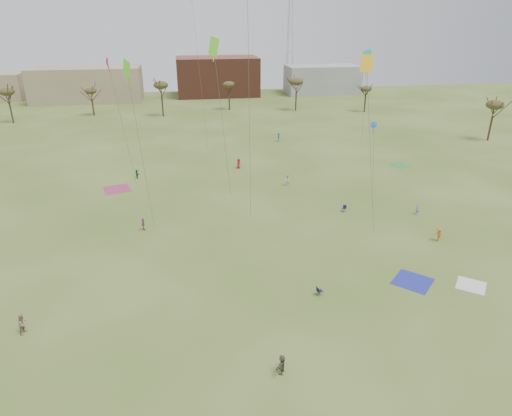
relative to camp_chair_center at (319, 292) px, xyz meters
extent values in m
plane|color=#44591C|center=(-4.59, -3.39, -0.26)|extent=(260.00, 260.00, 0.00)
imported|color=#96745F|center=(-25.51, -1.25, 0.64)|extent=(0.95, 1.06, 1.79)
imported|color=brown|center=(-5.61, -9.09, 0.53)|extent=(1.14, 1.50, 1.58)
imported|color=#B46B21|center=(16.73, 8.27, 0.57)|extent=(0.73, 1.13, 1.65)
imported|color=#678BAC|center=(17.98, 15.62, 0.50)|extent=(0.64, 0.51, 1.51)
imported|color=#983F7A|center=(-17.14, 16.77, 0.50)|extent=(0.45, 0.92, 1.51)
imported|color=silver|center=(3.70, 28.98, 0.65)|extent=(0.94, 0.77, 1.83)
imported|color=#246E34|center=(-19.41, 36.22, 0.47)|extent=(1.04, 1.40, 1.47)
imported|color=maroon|center=(-2.67, 38.63, 0.61)|extent=(0.97, 1.00, 1.73)
imported|color=#204E94|center=(7.77, 54.86, 0.65)|extent=(0.72, 1.20, 1.83)
cube|color=#242F9F|center=(9.71, 0.70, -0.26)|extent=(4.77, 4.77, 0.03)
cube|color=white|center=(14.95, -0.90, -0.26)|extent=(3.61, 3.61, 0.03)
cube|color=#A9345C|center=(-22.08, 31.63, -0.26)|extent=(4.55, 4.55, 0.03)
cube|color=#348F3F|center=(25.48, 35.73, -0.26)|extent=(3.68, 3.68, 0.03)
cube|color=#131734|center=(0.02, 0.01, 0.16)|extent=(0.62, 0.62, 0.04)
cube|color=#131734|center=(-0.20, -0.06, 0.39)|extent=(0.26, 0.52, 0.44)
cube|color=#141937|center=(8.86, 18.08, 0.16)|extent=(0.71, 0.71, 0.04)
cube|color=#141937|center=(9.02, 18.24, 0.39)|extent=(0.44, 0.45, 0.44)
cube|color=gold|center=(6.97, 10.57, 19.37)|extent=(0.90, 0.90, 1.77)
cube|color=gold|center=(6.97, 10.57, 18.75)|extent=(0.08, 0.08, 1.60)
cylinder|color=#4C4C51|center=(8.32, 10.45, 10.00)|extent=(2.74, 0.28, 18.73)
cylinder|color=#4C4C51|center=(-8.03, 50.71, 14.19)|extent=(1.56, 4.49, 27.11)
cone|color=#B61329|center=(-20.80, 29.56, 18.33)|extent=(0.98, 0.07, 0.98)
cube|color=#B61329|center=(-20.80, 29.56, 17.71)|extent=(0.08, 0.08, 1.61)
cylinder|color=#4C4C51|center=(-19.91, 30.09, 9.49)|extent=(1.83, 1.11, 17.70)
cone|color=blue|center=(16.10, 27.54, 9.05)|extent=(0.97, 0.07, 0.97)
cube|color=blue|center=(16.10, 27.54, 8.43)|extent=(0.08, 0.08, 1.59)
cylinder|color=#4C4C51|center=(16.26, 26.89, 4.85)|extent=(0.38, 1.35, 8.42)
cube|color=#1AA085|center=(20.96, 43.87, 17.32)|extent=(1.08, 1.08, 2.13)
cube|color=#1AA085|center=(20.96, 43.87, 16.57)|extent=(0.08, 0.08, 1.92)
cylinder|color=#4C4C51|center=(21.18, 43.79, 8.98)|extent=(0.50, 0.21, 16.68)
cube|color=#63D625|center=(-16.76, 14.13, 18.90)|extent=(0.84, 0.84, 1.66)
cube|color=#63D625|center=(-16.76, 14.13, 18.32)|extent=(0.08, 0.08, 1.49)
cylinder|color=#4C4C51|center=(-16.27, 14.92, 9.77)|extent=(1.04, 1.62, 18.27)
cylinder|color=#4C4C51|center=(-4.18, 15.72, 13.75)|extent=(0.54, 1.83, 26.22)
cube|color=#73EF27|center=(-7.33, 23.25, 20.34)|extent=(1.10, 1.10, 2.17)
cube|color=#73EF27|center=(-7.33, 23.25, 19.59)|extent=(0.08, 0.08, 1.95)
cylinder|color=#4C4C51|center=(-6.46, 23.86, 10.49)|extent=(1.80, 1.27, 19.71)
cylinder|color=#3A2B1E|center=(-52.59, 82.61, 2.29)|extent=(0.40, 0.40, 5.10)
ellipsoid|color=#473D1E|center=(-52.59, 82.61, 7.22)|extent=(3.57, 3.57, 1.87)
cylinder|color=#3A2B1E|center=(-34.59, 88.61, 1.90)|extent=(0.40, 0.40, 4.32)
ellipsoid|color=#473D1E|center=(-34.59, 88.61, 6.08)|extent=(3.02, 3.02, 1.58)
cylinder|color=#3A2B1E|center=(-16.59, 84.61, 2.44)|extent=(0.40, 0.40, 5.40)
ellipsoid|color=#473D1E|center=(-16.59, 84.61, 7.66)|extent=(3.78, 3.78, 1.98)
cylinder|color=#3A2B1E|center=(1.41, 90.61, 2.08)|extent=(0.40, 0.40, 4.68)
ellipsoid|color=#473D1E|center=(1.41, 90.61, 6.60)|extent=(3.28, 3.28, 1.72)
cylinder|color=#3A2B1E|center=(19.41, 86.61, 2.38)|extent=(0.40, 0.40, 5.28)
ellipsoid|color=#473D1E|center=(19.41, 86.61, 7.48)|extent=(3.70, 3.70, 1.94)
cylinder|color=#3A2B1E|center=(37.41, 81.61, 1.84)|extent=(0.40, 0.40, 4.20)
ellipsoid|color=#473D1E|center=(37.41, 81.61, 5.90)|extent=(2.94, 2.94, 1.54)
cylinder|color=#3A2B1E|center=(51.41, 48.61, 2.26)|extent=(0.40, 0.40, 5.04)
ellipsoid|color=#473D1E|center=(51.41, 48.61, 7.13)|extent=(3.53, 3.53, 1.85)
cube|color=#937F60|center=(-39.59, 111.61, 4.74)|extent=(32.00, 14.00, 10.00)
cube|color=brown|center=(0.41, 116.61, 5.74)|extent=(26.00, 16.00, 12.00)
cube|color=gray|center=(35.41, 114.61, 4.24)|extent=(24.00, 12.00, 9.00)
cylinder|color=#9EA3A8|center=(26.31, 121.61, 18.74)|extent=(0.16, 0.16, 38.00)
cylinder|color=#9EA3A8|center=(24.96, 122.39, 18.74)|extent=(0.16, 0.16, 38.00)
cylinder|color=#9EA3A8|center=(24.96, 120.83, 18.74)|extent=(0.16, 0.16, 38.00)
camera|label=1|loc=(-11.51, -33.34, 23.65)|focal=31.08mm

